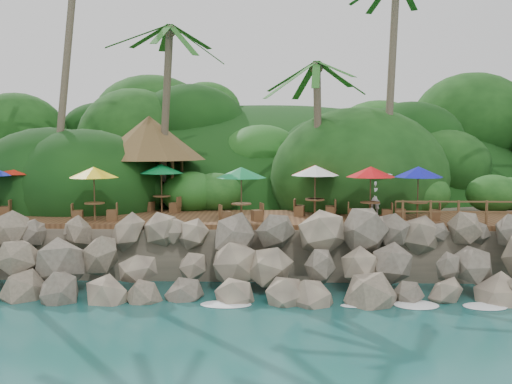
{
  "coord_description": "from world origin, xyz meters",
  "views": [
    {
      "loc": [
        0.87,
        -19.55,
        5.69
      ],
      "look_at": [
        0.0,
        6.0,
        3.4
      ],
      "focal_mm": 40.88,
      "sensor_mm": 36.0,
      "label": 1
    }
  ],
  "objects": [
    {
      "name": "waiter",
      "position": [
        5.31,
        6.74,
        3.08
      ],
      "size": [
        0.6,
        0.42,
        1.56
      ],
      "primitive_type": "imported",
      "rotation": [
        0.0,
        0.0,
        3.06
      ],
      "color": "silver",
      "rests_on": "terrace"
    },
    {
      "name": "jungle_foliage",
      "position": [
        0.0,
        15.0,
        0.0
      ],
      "size": [
        44.0,
        16.0,
        12.0
      ],
      "primitive_type": null,
      "color": "#143811",
      "rests_on": "ground"
    },
    {
      "name": "terrace",
      "position": [
        0.0,
        6.0,
        2.2
      ],
      "size": [
        26.0,
        5.0,
        0.2
      ],
      "primitive_type": "cube",
      "color": "brown",
      "rests_on": "land_base"
    },
    {
      "name": "jungle_hill",
      "position": [
        0.0,
        23.5,
        0.0
      ],
      "size": [
        44.8,
        28.0,
        15.4
      ],
      "primitive_type": "ellipsoid",
      "color": "#143811",
      "rests_on": "ground"
    },
    {
      "name": "foam_line",
      "position": [
        0.0,
        0.3,
        0.03
      ],
      "size": [
        25.2,
        0.8,
        0.06
      ],
      "color": "white",
      "rests_on": "ground"
    },
    {
      "name": "palapa",
      "position": [
        -5.51,
        9.69,
        5.79
      ],
      "size": [
        5.69,
        5.69,
        4.6
      ],
      "color": "brown",
      "rests_on": "ground"
    },
    {
      "name": "dining_clusters",
      "position": [
        -1.22,
        5.92,
        4.19
      ],
      "size": [
        20.78,
        5.3,
        2.27
      ],
      "color": "brown",
      "rests_on": "terrace"
    },
    {
      "name": "seawall",
      "position": [
        0.0,
        2.0,
        1.15
      ],
      "size": [
        29.0,
        4.0,
        2.3
      ],
      "primitive_type": null,
      "color": "gray",
      "rests_on": "ground"
    },
    {
      "name": "land_base",
      "position": [
        0.0,
        16.0,
        1.05
      ],
      "size": [
        32.0,
        25.2,
        2.1
      ],
      "primitive_type": "cube",
      "color": "gray",
      "rests_on": "ground"
    },
    {
      "name": "railing",
      "position": [
        8.68,
        3.65,
        2.91
      ],
      "size": [
        6.1,
        0.1,
        1.0
      ],
      "color": "brown",
      "rests_on": "terrace"
    },
    {
      "name": "ground",
      "position": [
        0.0,
        0.0,
        0.0
      ],
      "size": [
        140.0,
        140.0,
        0.0
      ],
      "primitive_type": "plane",
      "color": "#19514F",
      "rests_on": "ground"
    }
  ]
}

